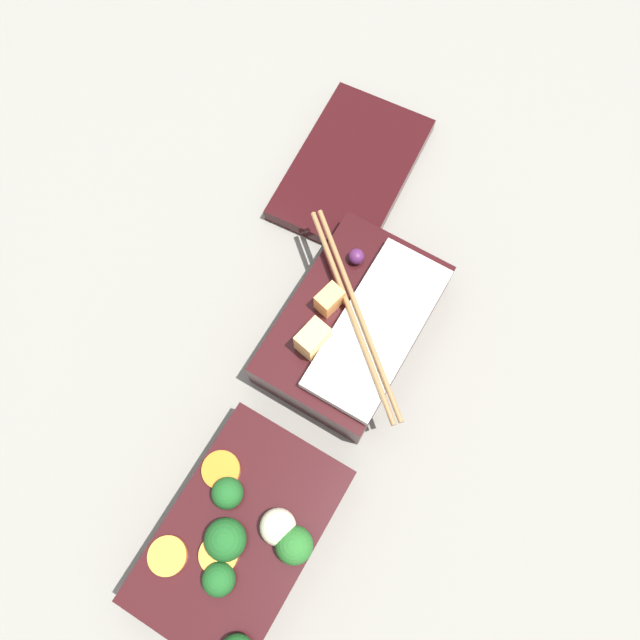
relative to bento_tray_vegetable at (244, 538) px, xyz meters
The scene contains 4 objects.
ground_plane 0.10m from the bento_tray_vegetable, ahead, with size 3.00×3.00×0.00m, color slate.
bento_tray_vegetable is the anchor object (origin of this frame).
bento_tray_rice 0.22m from the bento_tray_vegetable, ahead, with size 0.19×0.18×0.08m.
bento_lid 0.40m from the bento_tray_vegetable, 15.74° to the left, with size 0.19×0.12×0.02m, color black.
Camera 1 is at (-0.06, -0.06, 0.61)m, focal length 35.00 mm.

